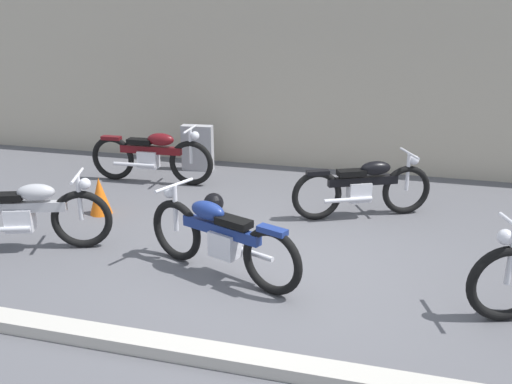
{
  "coord_description": "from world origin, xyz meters",
  "views": [
    {
      "loc": [
        1.3,
        -5.77,
        2.94
      ],
      "look_at": [
        -0.51,
        0.95,
        0.55
      ],
      "focal_mm": 39.08,
      "sensor_mm": 36.0,
      "label": 1
    }
  ],
  "objects_px": {
    "traffic_cone": "(100,196)",
    "motorcycle_silver": "(25,214)",
    "stone_marker": "(198,148)",
    "motorcycle_maroon": "(152,156)",
    "motorcycle_blue": "(220,237)",
    "motorcycle_black": "(364,187)",
    "helmet": "(214,203)"
  },
  "relations": [
    {
      "from": "motorcycle_black",
      "to": "motorcycle_silver",
      "type": "xyz_separation_m",
      "value": [
        -3.93,
        -2.21,
        0.02
      ]
    },
    {
      "from": "helmet",
      "to": "motorcycle_silver",
      "type": "height_order",
      "value": "motorcycle_silver"
    },
    {
      "from": "motorcycle_maroon",
      "to": "traffic_cone",
      "type": "bearing_deg",
      "value": -96.08
    },
    {
      "from": "traffic_cone",
      "to": "motorcycle_blue",
      "type": "relative_size",
      "value": 0.27
    },
    {
      "from": "motorcycle_silver",
      "to": "motorcycle_blue",
      "type": "bearing_deg",
      "value": -20.15
    },
    {
      "from": "traffic_cone",
      "to": "motorcycle_black",
      "type": "distance_m",
      "value": 3.79
    },
    {
      "from": "helmet",
      "to": "motorcycle_maroon",
      "type": "bearing_deg",
      "value": 143.3
    },
    {
      "from": "helmet",
      "to": "traffic_cone",
      "type": "relative_size",
      "value": 0.54
    },
    {
      "from": "motorcycle_black",
      "to": "motorcycle_silver",
      "type": "height_order",
      "value": "motorcycle_silver"
    },
    {
      "from": "helmet",
      "to": "traffic_cone",
      "type": "distance_m",
      "value": 1.65
    },
    {
      "from": "helmet",
      "to": "motorcycle_maroon",
      "type": "relative_size",
      "value": 0.14
    },
    {
      "from": "traffic_cone",
      "to": "helmet",
      "type": "bearing_deg",
      "value": 16.76
    },
    {
      "from": "traffic_cone",
      "to": "motorcycle_blue",
      "type": "height_order",
      "value": "motorcycle_blue"
    },
    {
      "from": "traffic_cone",
      "to": "motorcycle_silver",
      "type": "bearing_deg",
      "value": -100.2
    },
    {
      "from": "motorcycle_black",
      "to": "motorcycle_blue",
      "type": "relative_size",
      "value": 0.94
    },
    {
      "from": "helmet",
      "to": "motorcycle_maroon",
      "type": "distance_m",
      "value": 1.86
    },
    {
      "from": "stone_marker",
      "to": "motorcycle_black",
      "type": "relative_size",
      "value": 0.44
    },
    {
      "from": "helmet",
      "to": "motorcycle_maroon",
      "type": "xyz_separation_m",
      "value": [
        -1.47,
        1.1,
        0.32
      ]
    },
    {
      "from": "helmet",
      "to": "traffic_cone",
      "type": "xyz_separation_m",
      "value": [
        -1.57,
        -0.47,
        0.13
      ]
    },
    {
      "from": "stone_marker",
      "to": "helmet",
      "type": "height_order",
      "value": "stone_marker"
    },
    {
      "from": "stone_marker",
      "to": "motorcycle_maroon",
      "type": "bearing_deg",
      "value": -117.86
    },
    {
      "from": "stone_marker",
      "to": "motorcycle_black",
      "type": "distance_m",
      "value": 3.5
    },
    {
      "from": "traffic_cone",
      "to": "motorcycle_maroon",
      "type": "distance_m",
      "value": 1.59
    },
    {
      "from": "helmet",
      "to": "motorcycle_black",
      "type": "relative_size",
      "value": 0.16
    },
    {
      "from": "motorcycle_blue",
      "to": "motorcycle_maroon",
      "type": "bearing_deg",
      "value": -31.55
    },
    {
      "from": "motorcycle_maroon",
      "to": "motorcycle_silver",
      "type": "xyz_separation_m",
      "value": [
        -0.34,
        -2.9,
        -0.01
      ]
    },
    {
      "from": "helmet",
      "to": "traffic_cone",
      "type": "height_order",
      "value": "traffic_cone"
    },
    {
      "from": "traffic_cone",
      "to": "motorcycle_black",
      "type": "height_order",
      "value": "motorcycle_black"
    },
    {
      "from": "helmet",
      "to": "motorcycle_maroon",
      "type": "height_order",
      "value": "motorcycle_maroon"
    },
    {
      "from": "stone_marker",
      "to": "motorcycle_maroon",
      "type": "xyz_separation_m",
      "value": [
        -0.47,
        -0.9,
        0.06
      ]
    },
    {
      "from": "motorcycle_maroon",
      "to": "motorcycle_silver",
      "type": "bearing_deg",
      "value": -99.14
    },
    {
      "from": "traffic_cone",
      "to": "motorcycle_silver",
      "type": "xyz_separation_m",
      "value": [
        -0.24,
        -1.33,
        0.19
      ]
    }
  ]
}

